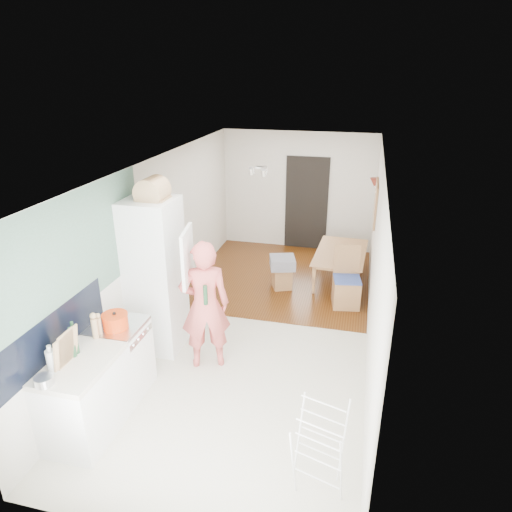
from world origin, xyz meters
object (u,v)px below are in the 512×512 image
at_px(stool, 282,277).
at_px(dining_table, 341,268).
at_px(dining_chair, 347,278).
at_px(person, 204,294).
at_px(drying_rack, 319,451).

bearing_deg(stool, dining_table, 30.51).
relative_size(dining_chair, stool, 2.45).
distance_m(person, drying_rack, 2.38).
bearing_deg(person, dining_table, -139.69).
xyz_separation_m(stool, drying_rack, (1.10, -4.06, 0.23)).
distance_m(dining_table, drying_rack, 4.66).
distance_m(stool, drying_rack, 4.21).
bearing_deg(dining_table, person, 155.63).
xyz_separation_m(dining_table, dining_chair, (0.14, -1.00, 0.27)).
height_order(dining_table, dining_chair, dining_chair).
bearing_deg(stool, dining_chair, -19.35).
xyz_separation_m(dining_chair, drying_rack, (-0.05, -3.65, -0.07)).
xyz_separation_m(person, dining_table, (1.56, 3.06, -0.80)).
bearing_deg(dining_chair, person, -139.09).
bearing_deg(drying_rack, dining_table, 108.04).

